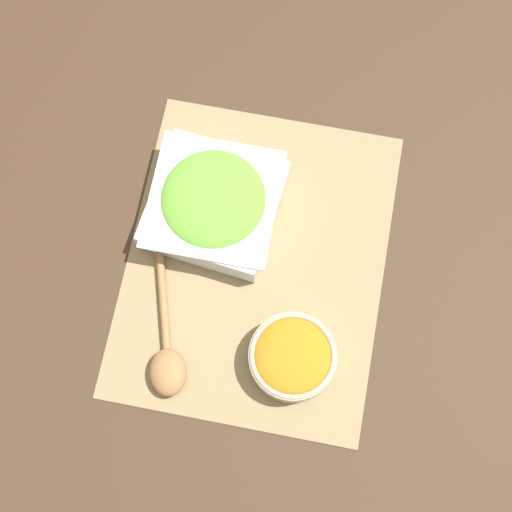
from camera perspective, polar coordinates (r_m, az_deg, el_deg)
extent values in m
plane|color=#422D1E|center=(1.03, 0.00, -0.52)|extent=(3.00, 3.00, 0.00)
cube|color=#937F56|center=(1.03, 0.00, -0.49)|extent=(0.46, 0.37, 0.00)
cylinder|color=#C6B28E|center=(0.98, 2.90, -8.12)|extent=(0.12, 0.12, 0.04)
torus|color=#C6B28E|center=(0.96, 2.96, -7.96)|extent=(0.12, 0.12, 0.01)
ellipsoid|color=orange|center=(0.96, 2.96, -7.96)|extent=(0.10, 0.10, 0.02)
cube|color=white|center=(1.03, -3.35, 4.09)|extent=(0.20, 0.20, 0.05)
cube|color=white|center=(1.01, -3.43, 4.58)|extent=(0.18, 0.18, 0.00)
ellipsoid|color=#6BAD38|center=(1.01, -3.43, 4.54)|extent=(0.15, 0.15, 0.04)
cylinder|color=#9E7042|center=(1.01, -7.40, -3.91)|extent=(0.16, 0.06, 0.01)
ellipsoid|color=#9E7042|center=(0.99, -7.05, -9.21)|extent=(0.08, 0.07, 0.03)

